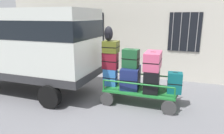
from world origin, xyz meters
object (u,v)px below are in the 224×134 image
(luggage_cart, at_px, (141,91))
(suitcase_midleft_bottom, at_px, (131,77))
(suitcase_midleft_middle, at_px, (131,58))
(suitcase_center_middle, at_px, (153,61))
(suitcase_left_top, at_px, (111,47))
(suitcase_midright_bottom, at_px, (175,83))
(van, at_px, (26,42))
(suitcase_center_bottom, at_px, (152,80))
(backpack, at_px, (108,34))
(suitcase_left_bottom, at_px, (110,77))
(suitcase_left_middle, at_px, (110,61))

(luggage_cart, relative_size, suitcase_midleft_bottom, 2.49)
(suitcase_midleft_middle, distance_m, suitcase_center_middle, 0.65)
(suitcase_left_top, distance_m, suitcase_midright_bottom, 2.17)
(suitcase_midright_bottom, bearing_deg, suitcase_midleft_bottom, 178.44)
(van, distance_m, suitcase_center_bottom, 4.39)
(suitcase_center_bottom, xyz_separation_m, backpack, (-1.35, -0.06, 1.32))
(suitcase_midright_bottom, bearing_deg, suitcase_left_top, 178.57)
(suitcase_left_top, xyz_separation_m, suitcase_midleft_bottom, (0.65, -0.01, -0.92))
(suitcase_center_middle, bearing_deg, backpack, -177.21)
(van, xyz_separation_m, suitcase_midleft_bottom, (3.62, 0.30, -0.97))
(van, height_order, backpack, van)
(van, distance_m, suitcase_left_bottom, 3.15)
(luggage_cart, relative_size, suitcase_midleft_middle, 3.90)
(suitcase_left_bottom, bearing_deg, van, -175.24)
(van, relative_size, backpack, 11.07)
(suitcase_midleft_bottom, height_order, suitcase_center_middle, suitcase_center_middle)
(suitcase_left_bottom, bearing_deg, backpack, -161.64)
(suitcase_center_middle, relative_size, suitcase_midright_bottom, 1.44)
(suitcase_midleft_middle, relative_size, backpack, 1.28)
(suitcase_midleft_bottom, bearing_deg, suitcase_center_bottom, -1.15)
(suitcase_midright_bottom, distance_m, backpack, 2.41)
(suitcase_left_middle, bearing_deg, luggage_cart, 2.14)
(van, relative_size, suitcase_center_bottom, 5.08)
(luggage_cart, xyz_separation_m, suitcase_midleft_middle, (-0.33, -0.03, 1.01))
(suitcase_midleft_bottom, xyz_separation_m, suitcase_center_bottom, (0.65, -0.01, -0.00))
(suitcase_left_top, height_order, suitcase_center_middle, suitcase_left_top)
(suitcase_midright_bottom, bearing_deg, suitcase_left_middle, -179.39)
(backpack, bearing_deg, suitcase_midleft_bottom, 5.61)
(suitcase_midright_bottom, height_order, backpack, backpack)
(suitcase_center_bottom, relative_size, suitcase_midright_bottom, 1.58)
(luggage_cart, bearing_deg, suitcase_center_middle, 2.94)
(suitcase_center_bottom, distance_m, suitcase_midright_bottom, 0.65)
(luggage_cart, height_order, suitcase_midright_bottom, suitcase_midright_bottom)
(suitcase_center_bottom, bearing_deg, suitcase_midleft_middle, -176.91)
(suitcase_left_top, bearing_deg, suitcase_midleft_bottom, -1.19)
(suitcase_midleft_bottom, distance_m, suitcase_midright_bottom, 1.31)
(suitcase_center_bottom, xyz_separation_m, suitcase_center_middle, (0.00, 0.01, 0.58))
(suitcase_midleft_middle, relative_size, suitcase_center_middle, 0.64)
(suitcase_midleft_bottom, bearing_deg, suitcase_midleft_middle, -90.00)
(suitcase_midleft_middle, xyz_separation_m, suitcase_center_bottom, (0.65, 0.04, -0.61))
(van, distance_m, suitcase_midleft_bottom, 3.76)
(suitcase_left_bottom, distance_m, suitcase_midright_bottom, 1.96)
(suitcase_left_middle, height_order, suitcase_center_bottom, suitcase_left_middle)
(luggage_cart, height_order, backpack, backpack)
(luggage_cart, distance_m, backpack, 2.01)
(suitcase_midleft_bottom, bearing_deg, suitcase_midright_bottom, -1.56)
(van, height_order, suitcase_center_middle, van)
(luggage_cart, xyz_separation_m, suitcase_left_bottom, (-0.98, -0.03, 0.35))
(suitcase_left_middle, distance_m, backpack, 0.84)
(backpack, bearing_deg, suitcase_left_top, 59.59)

